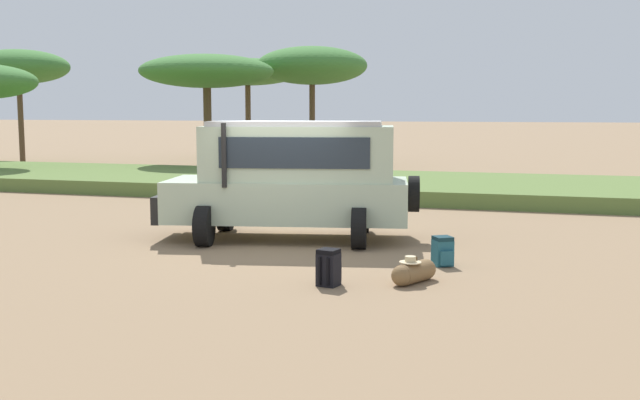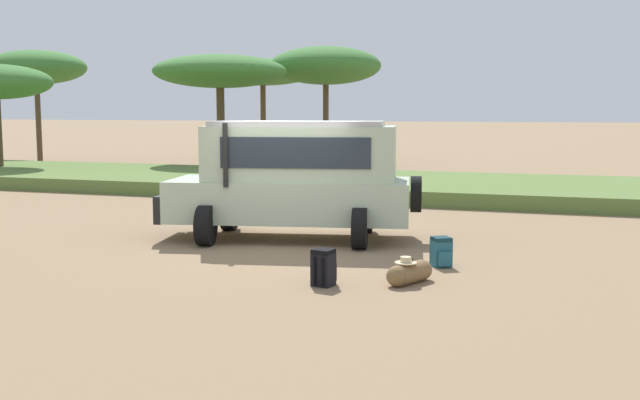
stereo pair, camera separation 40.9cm
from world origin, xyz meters
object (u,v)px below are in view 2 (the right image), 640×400
acacia_tree_far_left (36,68)px  acacia_tree_right_mid (220,72)px  backpack_cluster_center (441,252)px  acacia_tree_centre_back (263,72)px  acacia_tree_far_right (326,66)px  safari_vehicle (295,177)px  backpack_beside_front_wheel (324,268)px  duffel_bag_low_black_case (409,273)px

acacia_tree_far_left → acacia_tree_right_mid: acacia_tree_far_left is taller
backpack_cluster_center → acacia_tree_centre_back: (-14.33, 25.93, 4.48)m
acacia_tree_far_left → acacia_tree_centre_back: 11.74m
acacia_tree_far_right → safari_vehicle: bearing=-73.5°
safari_vehicle → backpack_cluster_center: 3.93m
backpack_beside_front_wheel → backpack_cluster_center: bearing=53.6°
backpack_cluster_center → acacia_tree_far_left: 31.10m
backpack_cluster_center → acacia_tree_far_right: 23.48m
safari_vehicle → backpack_beside_front_wheel: 4.32m
acacia_tree_right_mid → acacia_tree_far_right: 5.68m
backpack_cluster_center → acacia_tree_far_right: acacia_tree_far_right is taller
safari_vehicle → acacia_tree_centre_back: 26.76m
backpack_cluster_center → backpack_beside_front_wheel: bearing=-126.4°
backpack_cluster_center → duffel_bag_low_black_case: (-0.25, -1.42, -0.08)m
acacia_tree_centre_back → acacia_tree_far_right: 7.07m
safari_vehicle → backpack_beside_front_wheel: size_ratio=9.64×
safari_vehicle → acacia_tree_centre_back: acacia_tree_centre_back is taller
backpack_beside_front_wheel → acacia_tree_centre_back: (-12.87, 27.91, 4.45)m
acacia_tree_far_right → backpack_beside_front_wheel: bearing=-71.8°
acacia_tree_centre_back → acacia_tree_far_left: bearing=-145.4°
safari_vehicle → acacia_tree_centre_back: (-10.99, 24.16, 3.43)m
backpack_beside_front_wheel → acacia_tree_right_mid: acacia_tree_right_mid is taller
duffel_bag_low_black_case → acacia_tree_far_left: acacia_tree_far_left is taller
safari_vehicle → acacia_tree_right_mid: acacia_tree_right_mid is taller
safari_vehicle → backpack_cluster_center: size_ratio=10.75×
safari_vehicle → acacia_tree_far_left: 27.28m
backpack_cluster_center → acacia_tree_far_left: (-23.99, 19.26, 4.56)m
backpack_beside_front_wheel → acacia_tree_right_mid: 21.80m
acacia_tree_far_left → acacia_tree_far_right: size_ratio=1.01×
backpack_beside_front_wheel → duffel_bag_low_black_case: backpack_beside_front_wheel is taller
duffel_bag_low_black_case → acacia_tree_centre_back: (-14.08, 27.35, 4.55)m
safari_vehicle → acacia_tree_far_right: acacia_tree_far_right is taller
acacia_tree_right_mid → backpack_cluster_center: bearing=-53.3°
duffel_bag_low_black_case → acacia_tree_far_left: bearing=138.9°
backpack_cluster_center → acacia_tree_far_left: bearing=141.2°
safari_vehicle → backpack_beside_front_wheel: safari_vehicle is taller
backpack_cluster_center → acacia_tree_far_left: acacia_tree_far_left is taller
safari_vehicle → duffel_bag_low_black_case: 4.58m
acacia_tree_centre_back → acacia_tree_right_mid: size_ratio=1.06×
duffel_bag_low_black_case → backpack_beside_front_wheel: bearing=-155.0°
backpack_beside_front_wheel → acacia_tree_far_right: (-7.64, 23.16, 4.44)m
backpack_beside_front_wheel → acacia_tree_far_left: size_ratio=0.10×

